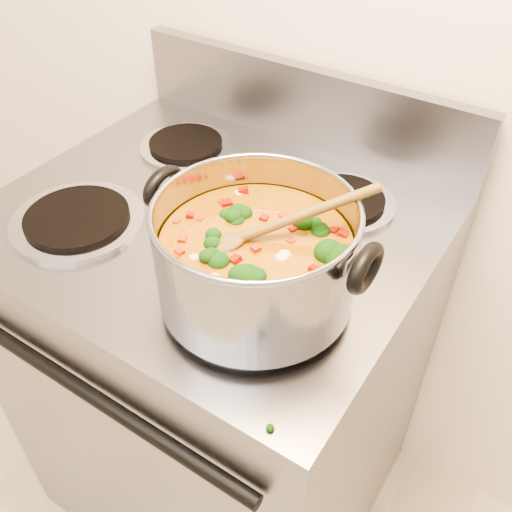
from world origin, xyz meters
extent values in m
cube|color=gray|center=(-0.04, 1.16, 0.46)|extent=(0.76, 0.66, 0.92)
cube|color=gray|center=(-0.04, 1.47, 1.00)|extent=(0.76, 0.03, 0.16)
cylinder|color=black|center=(-0.04, 0.82, 0.80)|extent=(0.64, 0.02, 0.02)
cylinder|color=#A5A5AD|center=(-0.22, 1.01, 0.92)|extent=(0.23, 0.23, 0.01)
cylinder|color=black|center=(-0.22, 1.01, 0.93)|extent=(0.18, 0.18, 0.01)
cylinder|color=#A5A5AD|center=(0.14, 1.01, 0.92)|extent=(0.23, 0.23, 0.01)
cylinder|color=black|center=(0.14, 1.01, 0.93)|extent=(0.18, 0.18, 0.01)
cylinder|color=#A5A5AD|center=(-0.22, 1.31, 0.92)|extent=(0.19, 0.19, 0.01)
cylinder|color=black|center=(-0.22, 1.31, 0.93)|extent=(0.15, 0.15, 0.01)
cylinder|color=#A5A5AD|center=(0.14, 1.31, 0.92)|extent=(0.19, 0.19, 0.01)
cylinder|color=black|center=(0.14, 1.31, 0.93)|extent=(0.15, 0.15, 0.01)
cylinder|color=gray|center=(0.14, 1.02, 1.01)|extent=(0.28, 0.28, 0.15)
torus|color=gray|center=(0.14, 1.02, 1.09)|extent=(0.28, 0.28, 0.01)
cylinder|color=#89590C|center=(0.14, 1.02, 0.99)|extent=(0.26, 0.26, 0.10)
torus|color=black|center=(-0.01, 1.02, 1.07)|extent=(0.02, 0.08, 0.08)
torus|color=black|center=(0.30, 1.02, 1.07)|extent=(0.02, 0.08, 0.08)
ellipsoid|color=black|center=(0.07, 1.00, 1.04)|extent=(0.04, 0.04, 0.03)
ellipsoid|color=black|center=(0.10, 0.93, 1.04)|extent=(0.04, 0.04, 0.03)
ellipsoid|color=black|center=(0.08, 0.99, 1.04)|extent=(0.04, 0.04, 0.03)
ellipsoid|color=black|center=(0.07, 1.07, 1.04)|extent=(0.04, 0.04, 0.03)
ellipsoid|color=black|center=(0.16, 1.09, 1.04)|extent=(0.04, 0.04, 0.03)
ellipsoid|color=black|center=(0.07, 1.05, 1.04)|extent=(0.04, 0.04, 0.03)
ellipsoid|color=black|center=(0.20, 1.01, 1.04)|extent=(0.04, 0.04, 0.03)
ellipsoid|color=black|center=(0.04, 1.02, 1.04)|extent=(0.04, 0.04, 0.03)
ellipsoid|color=black|center=(0.08, 1.00, 1.04)|extent=(0.04, 0.04, 0.03)
ellipsoid|color=black|center=(0.21, 1.10, 1.04)|extent=(0.04, 0.04, 0.03)
ellipsoid|color=#972105|center=(0.13, 0.91, 1.04)|extent=(0.01, 0.01, 0.01)
ellipsoid|color=#972105|center=(0.21, 0.96, 1.04)|extent=(0.01, 0.01, 0.01)
ellipsoid|color=#972105|center=(0.15, 1.11, 1.04)|extent=(0.01, 0.01, 0.01)
ellipsoid|color=#972105|center=(0.17, 0.98, 1.04)|extent=(0.01, 0.01, 0.01)
ellipsoid|color=#972105|center=(0.09, 0.99, 1.04)|extent=(0.01, 0.01, 0.01)
ellipsoid|color=#972105|center=(0.10, 1.03, 1.04)|extent=(0.01, 0.01, 0.01)
ellipsoid|color=#972105|center=(0.03, 1.01, 1.04)|extent=(0.01, 0.01, 0.01)
ellipsoid|color=#972105|center=(0.25, 1.05, 1.04)|extent=(0.01, 0.01, 0.01)
ellipsoid|color=#972105|center=(0.11, 1.11, 1.04)|extent=(0.01, 0.01, 0.01)
ellipsoid|color=#972105|center=(0.08, 0.93, 1.04)|extent=(0.01, 0.01, 0.01)
ellipsoid|color=#972105|center=(0.15, 0.99, 1.04)|extent=(0.01, 0.01, 0.01)
ellipsoid|color=#972105|center=(0.20, 1.07, 1.04)|extent=(0.01, 0.01, 0.01)
ellipsoid|color=#972105|center=(0.19, 1.06, 1.04)|extent=(0.01, 0.01, 0.01)
ellipsoid|color=#A92509|center=(0.18, 1.10, 1.04)|extent=(0.01, 0.01, 0.01)
ellipsoid|color=#A92509|center=(0.09, 1.12, 1.04)|extent=(0.01, 0.01, 0.01)
ellipsoid|color=#A92509|center=(0.11, 1.11, 1.04)|extent=(0.01, 0.01, 0.01)
ellipsoid|color=#A92509|center=(0.14, 1.11, 1.04)|extent=(0.01, 0.01, 0.01)
ellipsoid|color=#A92509|center=(0.20, 0.93, 1.04)|extent=(0.01, 0.01, 0.01)
ellipsoid|color=#A92509|center=(0.14, 1.06, 1.04)|extent=(0.01, 0.01, 0.01)
ellipsoid|color=#A92509|center=(0.24, 0.99, 1.04)|extent=(0.01, 0.01, 0.01)
ellipsoid|color=#A92509|center=(0.07, 1.04, 1.04)|extent=(0.01, 0.01, 0.01)
ellipsoid|color=#A92509|center=(0.20, 0.95, 1.04)|extent=(0.01, 0.01, 0.01)
ellipsoid|color=#A92509|center=(0.09, 0.98, 1.04)|extent=(0.01, 0.01, 0.01)
ellipsoid|color=#A92509|center=(0.10, 1.03, 1.04)|extent=(0.01, 0.01, 0.01)
ellipsoid|color=#A92509|center=(0.21, 0.97, 1.04)|extent=(0.01, 0.01, 0.01)
ellipsoid|color=beige|center=(0.21, 1.10, 1.04)|extent=(0.02, 0.02, 0.01)
ellipsoid|color=beige|center=(0.19, 1.00, 1.04)|extent=(0.02, 0.02, 0.01)
ellipsoid|color=beige|center=(0.21, 0.96, 1.04)|extent=(0.02, 0.02, 0.01)
ellipsoid|color=beige|center=(0.19, 1.10, 1.04)|extent=(0.02, 0.02, 0.01)
ellipsoid|color=beige|center=(0.06, 1.01, 1.04)|extent=(0.02, 0.02, 0.01)
ellipsoid|color=beige|center=(0.08, 1.02, 1.04)|extent=(0.02, 0.02, 0.01)
ellipsoid|color=beige|center=(0.03, 1.07, 1.04)|extent=(0.02, 0.02, 0.01)
ellipsoid|color=beige|center=(0.08, 0.94, 1.04)|extent=(0.02, 0.02, 0.01)
ellipsoid|color=beige|center=(0.10, 1.10, 1.04)|extent=(0.02, 0.02, 0.01)
ellipsoid|color=brown|center=(0.11, 0.99, 1.04)|extent=(0.07, 0.07, 0.03)
cylinder|color=brown|center=(0.19, 1.06, 1.07)|extent=(0.16, 0.16, 0.08)
ellipsoid|color=black|center=(0.28, 0.89, 0.92)|extent=(0.01, 0.01, 0.01)
ellipsoid|color=black|center=(0.32, 1.03, 0.92)|extent=(0.01, 0.01, 0.01)
camera|label=1|loc=(0.47, 0.53, 1.53)|focal=40.00mm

